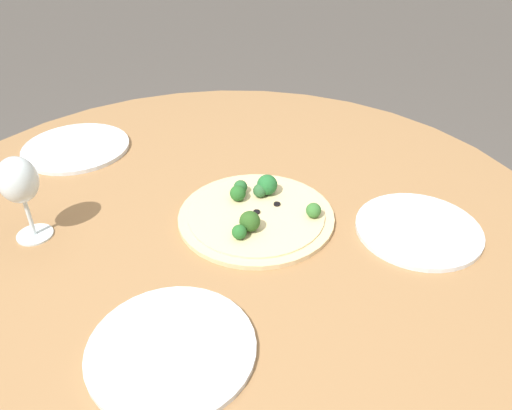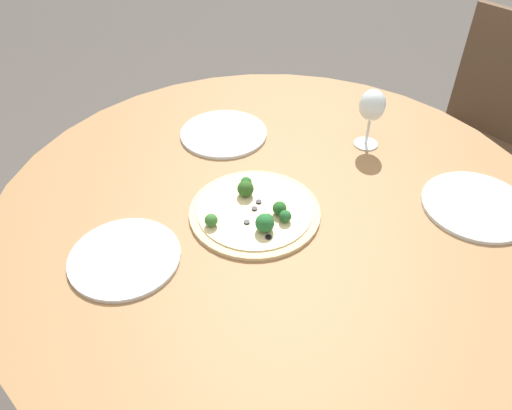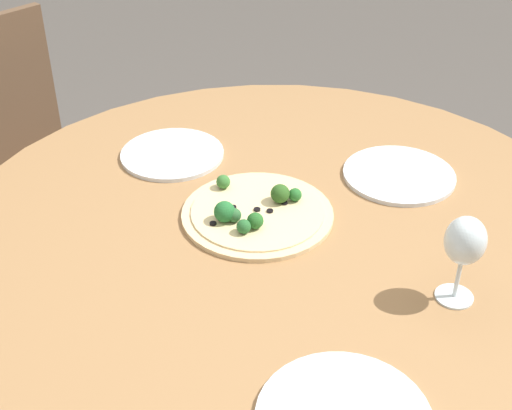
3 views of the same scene
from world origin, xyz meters
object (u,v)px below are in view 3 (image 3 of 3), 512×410
Objects in this scene: plate_near at (172,154)px; plate_side at (399,175)px; wine_glass at (465,243)px; chair at (28,165)px; pizza at (255,213)px.

plate_near is 0.97× the size of plate_side.
chair is at bearing -1.53° from wine_glass.
pizza is at bearing -90.65° from chair.
wine_glass reaches higher than plate_side.
pizza is 1.25× the size of plate_side.
wine_glass is at bearing -87.94° from chair.
wine_glass is 0.43m from plate_side.
pizza is 1.30× the size of plate_near.
wine_glass is 0.68× the size of plate_side.
plate_side is at bearing -114.20° from pizza.
plate_side is (-0.46, -0.26, 0.00)m from plate_near.
wine_glass is 0.70× the size of plate_near.
wine_glass is (-0.43, -0.03, 0.11)m from pizza.
chair reaches higher than plate_side.
plate_near and plate_side have the same top height.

